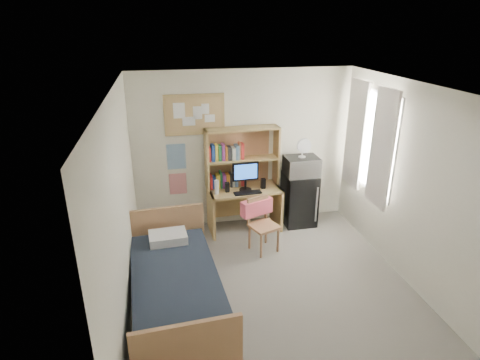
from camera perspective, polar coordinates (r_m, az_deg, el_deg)
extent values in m
cube|color=gray|center=(5.42, 5.11, -15.81)|extent=(3.60, 4.20, 0.02)
cube|color=white|center=(4.35, 6.28, 12.58)|extent=(3.60, 4.20, 0.02)
cube|color=white|center=(6.63, 0.46, 4.37)|extent=(3.60, 0.04, 2.60)
cube|color=white|center=(3.10, 17.42, -19.30)|extent=(3.60, 0.04, 2.60)
cube|color=white|center=(4.58, -16.55, -4.89)|extent=(0.04, 4.20, 2.60)
cube|color=white|center=(5.50, 23.90, -1.34)|extent=(0.04, 4.20, 2.60)
cube|color=white|center=(6.34, 17.95, 5.28)|extent=(0.10, 1.40, 1.70)
cube|color=white|center=(5.99, 19.49, 4.17)|extent=(0.04, 0.55, 1.70)
cube|color=white|center=(6.66, 16.11, 6.26)|extent=(0.04, 0.55, 1.70)
cube|color=tan|center=(6.35, -6.49, 9.23)|extent=(0.94, 0.03, 0.64)
cube|color=teal|center=(6.52, -9.05, 3.30)|extent=(0.30, 0.01, 0.42)
cube|color=red|center=(6.68, -8.82, -0.53)|extent=(0.28, 0.01, 0.36)
cube|color=tan|center=(6.69, 0.62, -4.11)|extent=(1.20, 0.65, 0.73)
cube|color=#B07D53|center=(6.06, 3.42, -6.51)|extent=(0.54, 0.54, 0.84)
cube|color=black|center=(6.92, 8.40, -2.68)|extent=(0.53, 0.53, 0.89)
cube|color=black|center=(4.99, -9.08, -15.59)|extent=(1.15, 2.10, 0.56)
cube|color=tan|center=(6.50, 0.31, 3.25)|extent=(1.21, 0.37, 0.98)
cube|color=black|center=(6.40, 0.78, 0.44)|extent=(0.43, 0.06, 0.45)
cube|color=black|center=(6.36, 1.10, -1.82)|extent=(0.44, 0.16, 0.02)
cube|color=black|center=(6.39, -1.82, -1.04)|extent=(0.07, 0.07, 0.16)
cube|color=black|center=(6.53, 3.32, -0.49)|extent=(0.07, 0.07, 0.17)
cylinder|color=white|center=(6.30, -3.34, -1.04)|extent=(0.07, 0.07, 0.23)
cube|color=#FC6076|center=(6.10, 2.38, -3.86)|extent=(0.52, 0.32, 0.24)
cube|color=silver|center=(6.68, 8.73, 1.96)|extent=(0.54, 0.41, 0.31)
cylinder|color=white|center=(6.59, 8.88, 4.42)|extent=(0.23, 0.23, 0.29)
cube|color=white|center=(5.43, -10.21, -8.02)|extent=(0.51, 0.37, 0.12)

